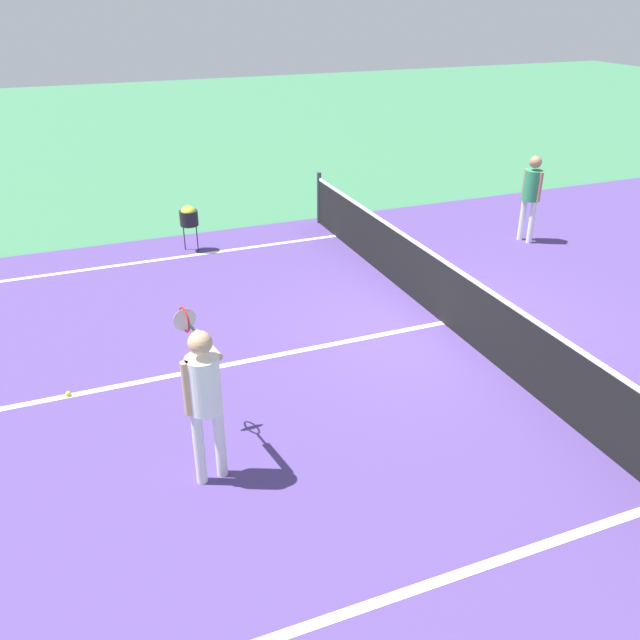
{
  "coord_description": "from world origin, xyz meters",
  "views": [
    {
      "loc": [
        7.37,
        -4.92,
        4.46
      ],
      "look_at": [
        1.06,
        -2.4,
        1.0
      ],
      "focal_mm": 36.79,
      "sensor_mm": 36.0,
      "label": 1
    }
  ],
  "objects": [
    {
      "name": "ground_plane",
      "position": [
        0.0,
        0.0,
        0.0
      ],
      "size": [
        60.0,
        60.0,
        0.0
      ],
      "primitive_type": "plane",
      "color": "#38724C"
    },
    {
      "name": "court_surface_inbounds",
      "position": [
        0.0,
        0.0,
        0.0
      ],
      "size": [
        10.62,
        24.4,
        0.0
      ],
      "primitive_type": "cube",
      "color": "#4C387A",
      "rests_on": "ground_plane"
    },
    {
      "name": "line_sideline_left",
      "position": [
        -4.11,
        -5.95,
        0.0
      ],
      "size": [
        0.1,
        11.89,
        0.01
      ],
      "primitive_type": "cube",
      "color": "white",
      "rests_on": "ground_plane"
    },
    {
      "name": "line_center_service",
      "position": [
        0.0,
        -3.2,
        0.0
      ],
      "size": [
        0.1,
        6.4,
        0.01
      ],
      "primitive_type": "cube",
      "color": "white",
      "rests_on": "ground_plane"
    },
    {
      "name": "net",
      "position": [
        0.0,
        0.0,
        0.49
      ],
      "size": [
        10.11,
        0.09,
        1.07
      ],
      "color": "#33383D",
      "rests_on": "ground_plane"
    },
    {
      "name": "player_near",
      "position": [
        2.09,
        -4.0,
        1.05
      ],
      "size": [
        1.23,
        0.42,
        1.68
      ],
      "color": "white",
      "rests_on": "ground_plane"
    },
    {
      "name": "player_far",
      "position": [
        -2.47,
        3.33,
        1.02
      ],
      "size": [
        0.41,
        0.32,
        1.66
      ],
      "color": "white",
      "rests_on": "ground_plane"
    },
    {
      "name": "ball_hopper",
      "position": [
        -4.37,
        -2.85,
        0.68
      ],
      "size": [
        0.34,
        0.34,
        0.87
      ],
      "color": "black",
      "rests_on": "ground_plane"
    },
    {
      "name": "tennis_ball_mid_court",
      "position": [
        0.0,
        -5.29,
        0.03
      ],
      "size": [
        0.07,
        0.07,
        0.07
      ],
      "primitive_type": "sphere",
      "color": "#CCE033",
      "rests_on": "ground_plane"
    }
  ]
}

